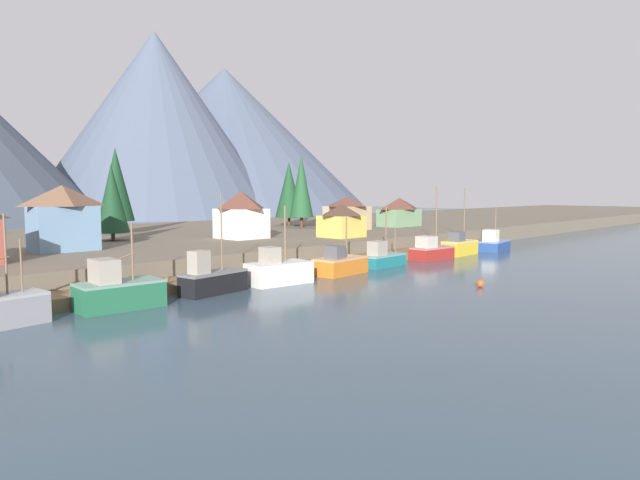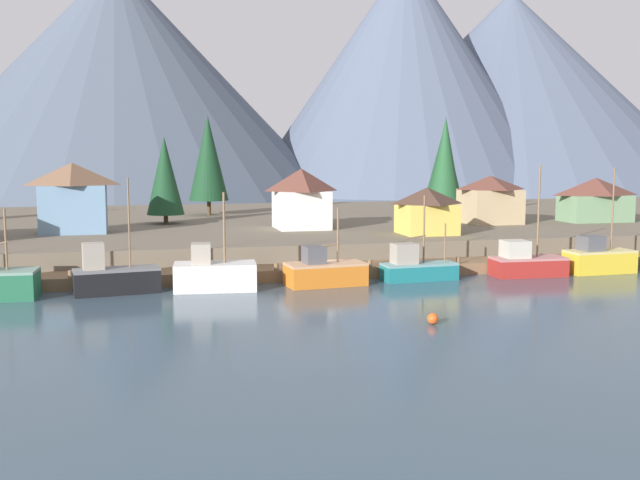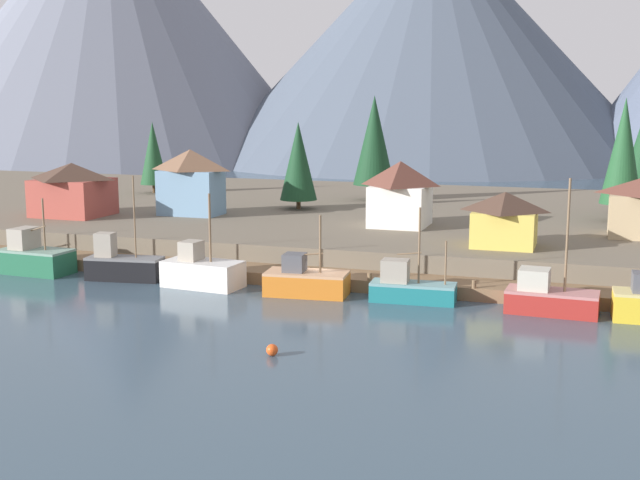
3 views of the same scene
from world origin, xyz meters
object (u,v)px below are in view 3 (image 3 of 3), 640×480
Objects in this scene: house_red at (73,189)px; house_white at (400,193)px; fishing_boat_teal at (410,288)px; conifer_back_left at (374,140)px; house_blue at (191,182)px; channel_buoy at (272,350)px; fishing_boat_green at (34,258)px; fishing_boat_black at (123,265)px; fishing_boat_orange at (306,281)px; fishing_boat_red at (549,297)px; conifer_mid_right at (623,151)px; house_yellow at (505,219)px; conifer_near_left at (298,161)px; fishing_boat_white at (202,272)px; conifer_near_right at (153,153)px.

house_red is 1.18× the size of house_white.
fishing_boat_teal is 0.55× the size of conifer_back_left.
channel_buoy is at bearing -56.41° from house_blue.
fishing_boat_teal is 16.09m from channel_buoy.
fishing_boat_green is 32.91m from fishing_boat_teal.
conifer_back_left is at bearing 66.94° from fishing_boat_black.
fishing_boat_black is at bearing -77.91° from house_blue.
fishing_boat_green is 9.37× the size of channel_buoy.
fishing_boat_green is at bearing -65.37° from house_red.
house_blue is (-20.74, 21.22, 5.04)m from fishing_boat_orange.
fishing_boat_red is 31.80m from conifer_mid_right.
house_yellow is 30.53m from conifer_near_left.
fishing_boat_green is at bearing -162.51° from house_yellow.
conifer_mid_right is at bearing 49.09° from fishing_boat_white.
house_blue reaches higher than channel_buoy.
house_blue is 0.74× the size of conifer_near_right.
house_white is 42.14m from conifer_near_right.
house_white reaches higher than fishing_boat_black.
house_blue is (4.18, 21.14, 4.77)m from fishing_boat_green.
conifer_mid_right is 50.42m from channel_buoy.
fishing_boat_orange is 9.30× the size of channel_buoy.
conifer_near_left is (-19.39, 29.04, 6.92)m from fishing_boat_teal.
house_yellow is at bearing -117.82° from conifer_mid_right.
channel_buoy is at bearing -110.89° from house_yellow.
fishing_boat_teal is at bearing -21.66° from house_red.
conifer_near_left is at bearing -20.90° from conifer_near_right.
fishing_boat_red is (26.74, 0.34, -0.09)m from fishing_boat_white.
fishing_boat_teal reaches higher than fishing_boat_green.
house_white is at bearing 66.59° from fishing_boat_white.
fishing_boat_white is at bearing -118.86° from house_white.
house_blue is at bearing 81.81° from fishing_boat_green.
conifer_near_left is at bearing 105.57° from fishing_boat_orange.
house_red is at bearing 164.53° from fishing_boat_red.
conifer_back_left reaches higher than fishing_boat_orange.
fishing_boat_black is 42.76m from conifer_back_left.
fishing_boat_teal is at bearing -71.47° from conifer_back_left.
fishing_boat_black is 0.91× the size of fishing_boat_red.
conifer_mid_right is at bearing 62.18° from house_yellow.
house_yellow is (29.77, 11.97, 3.66)m from fishing_boat_black.
fishing_boat_red is at bearing -35.73° from conifer_near_right.
fishing_boat_orange is (24.92, -0.08, -0.27)m from fishing_boat_green.
fishing_boat_teal is at bearing -56.27° from conifer_near_left.
house_blue is at bearing 123.59° from channel_buoy.
house_blue is 22.91m from conifer_near_right.
house_red is at bearing 126.64° from fishing_boat_black.
fishing_boat_black is 22.03m from house_blue.
house_white reaches higher than house_yellow.
fishing_boat_orange is at bearing -8.96° from fishing_boat_black.
house_white is at bearing -32.70° from conifer_near_left.
fishing_boat_teal is 43.76m from house_red.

